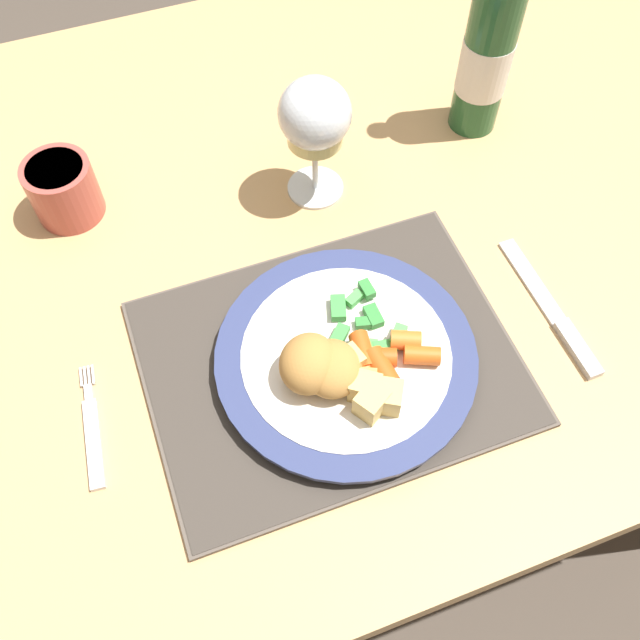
{
  "coord_description": "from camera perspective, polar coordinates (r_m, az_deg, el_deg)",
  "views": [
    {
      "loc": [
        -0.14,
        -0.52,
        1.39
      ],
      "look_at": [
        -0.01,
        -0.16,
        0.78
      ],
      "focal_mm": 40.0,
      "sensor_mm": 36.0,
      "label": 1
    }
  ],
  "objects": [
    {
      "name": "fork",
      "position": [
        0.74,
        -17.71,
        -8.69
      ],
      "size": [
        0.03,
        0.13,
        0.01
      ],
      "color": "silver",
      "rests_on": "dining_table"
    },
    {
      "name": "ground_plane",
      "position": [
        1.49,
        -1.72,
        -10.61
      ],
      "size": [
        6.0,
        6.0,
        0.0
      ],
      "primitive_type": "plane",
      "color": "#4C4238"
    },
    {
      "name": "green_beans_pile",
      "position": [
        0.73,
        3.53,
        -0.26
      ],
      "size": [
        0.08,
        0.09,
        0.01
      ],
      "color": "#4CA84C",
      "rests_on": "dinner_plate"
    },
    {
      "name": "breaded_croquettes",
      "position": [
        0.68,
        -0.29,
        -3.65
      ],
      "size": [
        0.09,
        0.09,
        0.05
      ],
      "color": "#B77F3D",
      "rests_on": "dinner_plate"
    },
    {
      "name": "bottle",
      "position": [
        0.91,
        13.34,
        20.41
      ],
      "size": [
        0.06,
        0.06,
        0.29
      ],
      "color": "#23562D",
      "rests_on": "dining_table"
    },
    {
      "name": "wine_glass",
      "position": [
        0.8,
        -0.42,
        15.78
      ],
      "size": [
        0.08,
        0.08,
        0.16
      ],
      "color": "silver",
      "rests_on": "dining_table"
    },
    {
      "name": "glazed_carrots",
      "position": [
        0.7,
        5.09,
        -3.05
      ],
      "size": [
        0.11,
        0.06,
        0.02
      ],
      "color": "#CC5119",
      "rests_on": "dinner_plate"
    },
    {
      "name": "dinner_plate",
      "position": [
        0.72,
        1.87,
        -3.14
      ],
      "size": [
        0.27,
        0.27,
        0.02
      ],
      "color": "white",
      "rests_on": "placemat"
    },
    {
      "name": "placemat",
      "position": [
        0.74,
        0.81,
        -3.36
      ],
      "size": [
        0.37,
        0.29,
        0.01
      ],
      "color": "brown",
      "rests_on": "dining_table"
    },
    {
      "name": "roast_potatoes",
      "position": [
        0.68,
        3.64,
        -5.34
      ],
      "size": [
        0.07,
        0.08,
        0.03
      ],
      "color": "#E5BC66",
      "rests_on": "dinner_plate"
    },
    {
      "name": "dining_table",
      "position": [
        0.91,
        -2.77,
        4.27
      ],
      "size": [
        1.37,
        0.89,
        0.74
      ],
      "color": "tan",
      "rests_on": "ground"
    },
    {
      "name": "table_knife",
      "position": [
        0.8,
        18.42,
        0.17
      ],
      "size": [
        0.02,
        0.19,
        0.01
      ],
      "color": "silver",
      "rests_on": "dining_table"
    },
    {
      "name": "drinking_cup",
      "position": [
        0.88,
        -19.88,
        9.85
      ],
      "size": [
        0.08,
        0.08,
        0.07
      ],
      "color": "#B24C42",
      "rests_on": "dining_table"
    }
  ]
}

